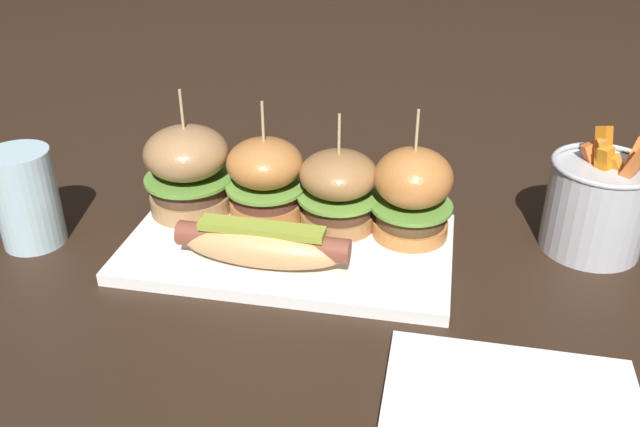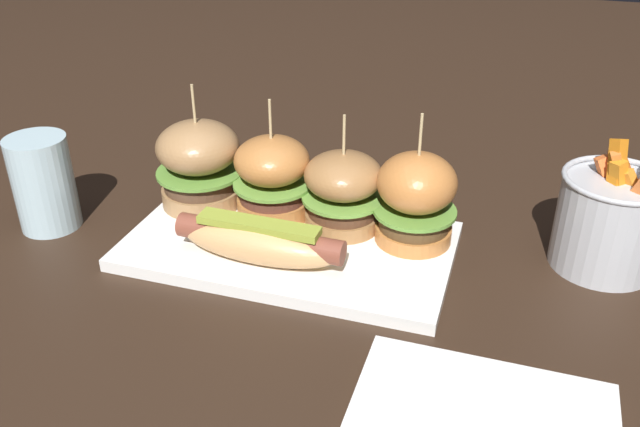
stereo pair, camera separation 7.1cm
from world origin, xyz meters
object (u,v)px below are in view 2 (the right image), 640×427
at_px(hot_dog, 259,241).
at_px(slider_center_left, 272,177).
at_px(slider_far_right, 416,198).
at_px(slider_center_right, 343,190).
at_px(water_glass, 44,183).
at_px(fries_bucket, 610,219).
at_px(platter_main, 289,246).
at_px(slider_far_left, 199,163).

xyz_separation_m(hot_dog, slider_center_left, (-0.02, 0.10, 0.03)).
bearing_deg(slider_far_right, slider_center_right, 176.03).
xyz_separation_m(hot_dog, slider_far_right, (0.14, 0.09, 0.03)).
bearing_deg(slider_center_right, water_glass, -166.67).
xyz_separation_m(slider_center_right, fries_bucket, (0.28, 0.03, -0.00)).
distance_m(slider_far_right, fries_bucket, 0.20).
bearing_deg(fries_bucket, hot_dog, -160.24).
relative_size(platter_main, slider_far_right, 2.41).
height_order(platter_main, water_glass, water_glass).
xyz_separation_m(platter_main, fries_bucket, (0.33, 0.08, 0.05)).
bearing_deg(slider_far_left, slider_far_right, -1.73).
relative_size(hot_dog, slider_far_right, 1.24).
height_order(hot_dog, slider_center_right, slider_center_right).
bearing_deg(slider_center_left, slider_center_right, -0.59).
bearing_deg(slider_center_left, platter_main, -53.20).
height_order(hot_dog, water_glass, water_glass).
relative_size(platter_main, hot_dog, 1.95).
distance_m(slider_far_left, slider_center_left, 0.09).
relative_size(hot_dog, slider_far_left, 1.23).
bearing_deg(hot_dog, fries_bucket, 19.76).
distance_m(platter_main, hot_dog, 0.06).
bearing_deg(slider_center_right, slider_far_left, 179.32).
bearing_deg(platter_main, slider_far_right, 18.68).
bearing_deg(platter_main, slider_center_left, 126.80).
bearing_deg(slider_far_right, platter_main, -161.32).
bearing_deg(fries_bucket, slider_center_right, -174.23).
height_order(platter_main, slider_far_left, slider_far_left).
bearing_deg(platter_main, hot_dog, -109.23).
distance_m(platter_main, slider_center_left, 0.08).
distance_m(slider_far_left, slider_center_right, 0.18).
height_order(hot_dog, slider_center_left, slider_center_left).
height_order(platter_main, slider_center_left, slider_center_left).
bearing_deg(slider_far_right, slider_far_left, 178.27).
distance_m(hot_dog, fries_bucket, 0.36).
relative_size(slider_center_left, fries_bucket, 0.99).
xyz_separation_m(slider_far_left, slider_center_left, (0.09, -0.00, -0.00)).
relative_size(hot_dog, slider_center_right, 1.36).
bearing_deg(fries_bucket, water_glass, -170.07).
relative_size(platter_main, slider_far_left, 2.38).
height_order(platter_main, slider_center_right, slider_center_right).
relative_size(slider_far_left, fries_bucket, 1.04).
bearing_deg(platter_main, slider_center_right, 46.54).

